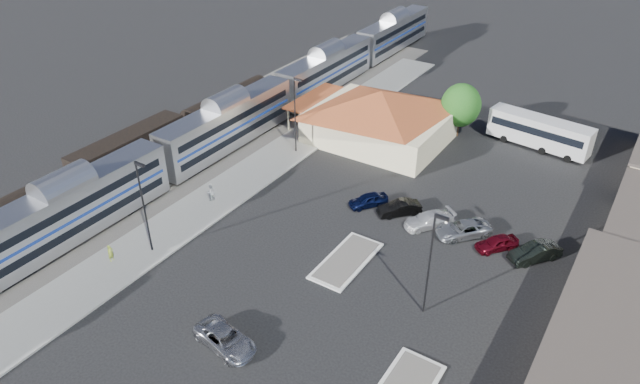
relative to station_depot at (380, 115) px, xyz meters
The scene contains 21 objects.
ground 24.63m from the station_depot, 79.24° to the right, with size 280.00×280.00×0.00m, color black.
railbed 23.14m from the station_depot, 135.78° to the right, with size 16.00×100.00×0.12m, color #4C4944.
platform 19.71m from the station_depot, 112.45° to the right, with size 5.50×92.00×0.18m, color gray.
passenger_train 17.61m from the station_depot, 139.74° to the right, with size 3.00×104.00×5.55m.
freight_cars 28.44m from the station_depot, 133.17° to the right, with size 2.80×46.00×4.00m.
station_depot is the anchor object (origin of this frame).
traffic_island_south 23.80m from the station_depot, 68.74° to the right, with size 3.30×7.50×0.21m.
lamp_plat_s 30.74m from the station_depot, 101.94° to the right, with size 1.08×0.25×9.00m.
lamp_plat_n 10.45m from the station_depot, 128.41° to the right, with size 1.08×0.25×9.00m.
lamp_lot 29.30m from the station_depot, 55.24° to the right, with size 1.08×0.25×9.00m.
tree_depot 9.69m from the station_depot, 38.43° to the left, with size 4.71×4.71×6.63m.
suv 35.52m from the station_depot, 79.90° to the right, with size 2.36×5.11×1.42m, color #A1A3A9.
coach_bus 18.41m from the station_depot, 26.26° to the left, with size 11.84×4.03×3.72m.
person_a 33.97m from the station_depot, 103.97° to the right, with size 0.57×0.37×1.57m, color #BDD843.
person_b 22.53m from the station_depot, 109.67° to the right, with size 0.89×0.69×1.83m, color silver.
parked_car_a 14.84m from the station_depot, 66.02° to the right, with size 1.57×3.91×1.33m, color #0B1339.
parked_car_b 16.14m from the station_depot, 55.01° to the right, with size 1.46×4.20×1.38m, color black.
parked_car_c 18.36m from the station_depot, 47.28° to the right, with size 1.95×4.79×1.39m, color white.
parked_car_d 20.46m from the station_depot, 40.05° to the right, with size 2.35×5.09×1.42m, color #95999D.
parked_car_e 23.16m from the station_depot, 35.50° to the right, with size 1.55×3.84×1.31m, color maroon.
parked_car_f 25.66m from the station_depot, 30.78° to the right, with size 1.60×4.59×1.51m, color black.
Camera 1 is at (22.79, -31.33, 30.83)m, focal length 32.00 mm.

